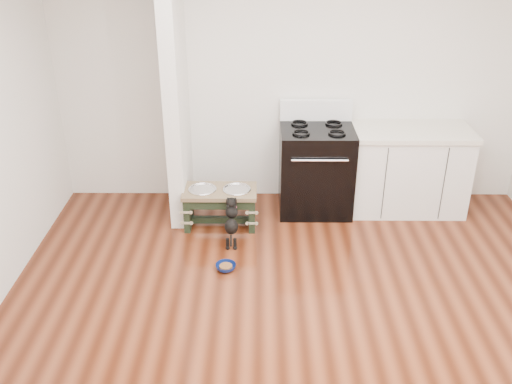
{
  "coord_description": "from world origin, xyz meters",
  "views": [
    {
      "loc": [
        -0.34,
        -3.35,
        2.98
      ],
      "look_at": [
        -0.38,
        1.43,
        0.56
      ],
      "focal_mm": 40.0,
      "sensor_mm": 36.0,
      "label": 1
    }
  ],
  "objects": [
    {
      "name": "ground",
      "position": [
        0.0,
        0.0,
        0.0
      ],
      "size": [
        5.0,
        5.0,
        0.0
      ],
      "primitive_type": "plane",
      "color": "#3F180B",
      "rests_on": "ground"
    },
    {
      "name": "room_shell",
      "position": [
        0.0,
        0.0,
        1.62
      ],
      "size": [
        5.0,
        5.0,
        5.0
      ],
      "color": "silver",
      "rests_on": "ground"
    },
    {
      "name": "partition_wall",
      "position": [
        -1.18,
        2.1,
        1.35
      ],
      "size": [
        0.15,
        0.8,
        2.7
      ],
      "primitive_type": "cube",
      "color": "silver",
      "rests_on": "ground"
    },
    {
      "name": "oven_range",
      "position": [
        0.25,
        2.16,
        0.48
      ],
      "size": [
        0.76,
        0.69,
        1.14
      ],
      "color": "black",
      "rests_on": "ground"
    },
    {
      "name": "cabinet_run",
      "position": [
        1.23,
        2.18,
        0.45
      ],
      "size": [
        1.24,
        0.64,
        0.91
      ],
      "color": "silver",
      "rests_on": "ground"
    },
    {
      "name": "dog_feeder",
      "position": [
        -0.75,
        1.77,
        0.29
      ],
      "size": [
        0.74,
        0.4,
        0.42
      ],
      "color": "black",
      "rests_on": "ground"
    },
    {
      "name": "puppy",
      "position": [
        -0.62,
        1.43,
        0.25
      ],
      "size": [
        0.13,
        0.38,
        0.45
      ],
      "color": "black",
      "rests_on": "ground"
    },
    {
      "name": "floor_bowl",
      "position": [
        -0.65,
        0.96,
        0.03
      ],
      "size": [
        0.24,
        0.24,
        0.06
      ],
      "rotation": [
        0.0,
        0.0,
        -0.35
      ],
      "color": "#0C1B55",
      "rests_on": "ground"
    }
  ]
}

